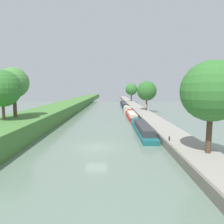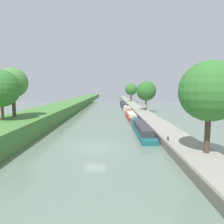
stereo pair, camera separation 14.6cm
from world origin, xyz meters
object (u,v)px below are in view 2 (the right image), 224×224
(narrowboat_cream, at_px, (127,109))
(mooring_bollard_near, at_px, (168,139))
(narrowboat_teal, at_px, (141,128))
(narrowboat_black, at_px, (122,103))
(person_walking, at_px, (146,107))
(narrowboat_red, at_px, (131,115))
(narrowboat_navy, at_px, (124,105))
(mooring_bollard_far, at_px, (126,101))

(narrowboat_cream, bearing_deg, mooring_bollard_near, -87.35)
(narrowboat_teal, relative_size, narrowboat_black, 1.48)
(person_walking, bearing_deg, narrowboat_cream, 121.65)
(narrowboat_red, bearing_deg, mooring_bollard_near, -85.46)
(narrowboat_navy, bearing_deg, mooring_bollard_far, 83.70)
(narrowboat_black, bearing_deg, narrowboat_red, -90.27)
(narrowboat_red, distance_m, person_walking, 8.16)
(narrowboat_teal, distance_m, narrowboat_black, 56.61)
(mooring_bollard_far, bearing_deg, narrowboat_black, -111.59)
(person_walking, bearing_deg, mooring_bollard_near, -94.90)
(narrowboat_teal, xyz_separation_m, narrowboat_red, (-0.11, 15.94, -0.08))
(narrowboat_cream, xyz_separation_m, mooring_bollard_near, (1.77, -38.25, 0.55))
(narrowboat_teal, height_order, mooring_bollard_far, narrowboat_teal)
(mooring_bollard_near, bearing_deg, narrowboat_red, 94.54)
(narrowboat_red, height_order, narrowboat_cream, narrowboat_cream)
(narrowboat_teal, distance_m, person_walking, 23.03)
(narrowboat_cream, xyz_separation_m, narrowboat_black, (0.02, 26.85, 0.02))
(narrowboat_navy, xyz_separation_m, narrowboat_black, (0.16, 12.83, -0.02))
(narrowboat_navy, relative_size, person_walking, 9.24)
(narrowboat_black, bearing_deg, narrowboat_teal, -90.08)
(narrowboat_cream, xyz_separation_m, person_walking, (4.44, -7.19, 1.20))
(narrowboat_cream, bearing_deg, narrowboat_red, -90.69)
(person_walking, height_order, mooring_bollard_near, person_walking)
(mooring_bollard_far, bearing_deg, narrowboat_teal, -91.71)
(narrowboat_red, distance_m, narrowboat_navy, 27.84)
(narrowboat_teal, bearing_deg, narrowboat_black, 89.92)
(narrowboat_teal, relative_size, person_walking, 9.37)
(narrowboat_red, bearing_deg, narrowboat_navy, 89.93)
(narrowboat_cream, relative_size, person_walking, 6.23)
(narrowboat_cream, distance_m, person_walking, 8.54)
(person_walking, bearing_deg, narrowboat_black, 97.39)
(person_walking, bearing_deg, narrowboat_teal, -101.25)
(narrowboat_black, relative_size, mooring_bollard_near, 23.41)
(narrowboat_cream, relative_size, mooring_bollard_near, 22.97)
(narrowboat_red, xyz_separation_m, narrowboat_cream, (0.17, 13.82, 0.01))
(narrowboat_red, bearing_deg, narrowboat_black, 89.73)
(narrowboat_teal, bearing_deg, narrowboat_navy, 90.10)
(person_walking, bearing_deg, narrowboat_navy, 102.15)
(narrowboat_red, xyz_separation_m, mooring_bollard_near, (1.94, -24.43, 0.56))
(person_walking, bearing_deg, narrowboat_red, -124.78)
(mooring_bollard_far, bearing_deg, person_walking, -86.04)
(narrowboat_navy, relative_size, mooring_bollard_far, 34.10)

